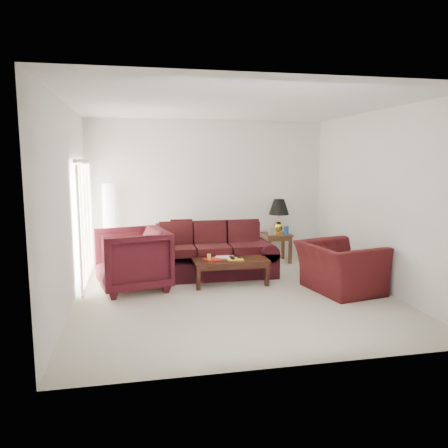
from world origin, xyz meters
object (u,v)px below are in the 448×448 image
Objects in this scene: end_table at (276,248)px; armchair_right at (340,267)px; armchair_left at (132,259)px; coffee_table at (230,271)px; sofa at (212,251)px; floor_lamp at (110,226)px.

end_table is 0.49× the size of armchair_right.
armchair_right is (3.37, -0.80, -0.11)m from armchair_left.
armchair_right reaches higher than coffee_table.
armchair_right is at bearing 64.35° from armchair_left.
floor_lamp is (-1.90, 0.93, 0.38)m from sofa.
armchair_left is 3.47m from armchair_right.
sofa is at bearing 99.13° from armchair_left.
end_table is 1.98m from coffee_table.
floor_lamp is at bearing 154.83° from coffee_table.
armchair_right is (3.82, -2.30, -0.46)m from floor_lamp.
armchair_left is (-3.02, -1.46, 0.21)m from end_table.
end_table is 0.54× the size of armchair_left.
armchair_left is at bearing -169.80° from coffee_table.
sofa is 1.57m from armchair_left.
armchair_left is at bearing -163.37° from sofa.
armchair_left is 0.91× the size of armchair_right.
armchair_left is at bearing -154.24° from end_table.
end_table reaches higher than coffee_table.
coffee_table is at bearing -35.43° from floor_lamp.
end_table is 0.35× the size of floor_lamp.
sofa is 1.90× the size of armchair_right.
coffee_table is (2.12, -1.51, -0.64)m from floor_lamp.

